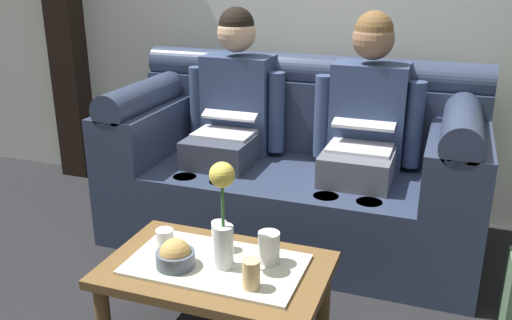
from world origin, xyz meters
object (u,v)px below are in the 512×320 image
Objects in this scene: cup_far_center at (219,236)px; cup_far_left at (165,239)px; person_right at (365,127)px; couch at (294,170)px; person_left at (231,114)px; cup_near_left at (269,248)px; cup_near_right at (251,274)px; flower_vase at (223,214)px; snack_bowl at (175,256)px; coffee_table at (216,277)px.

cup_far_center is 0.21m from cup_far_left.
cup_far_center is at bearing -112.54° from person_right.
couch is 0.46m from person_left.
person_right reaches higher than cup_near_left.
person_right is 1.20m from cup_near_right.
cup_near_right is (-0.00, -0.19, -0.01)m from cup_near_left.
cup_near_left is (0.18, -0.98, 0.06)m from couch.
flower_vase is at bearing -149.55° from cup_near_left.
couch is 0.95m from cup_far_center.
couch reaches higher than cup_far_center.
person_left is 11.59× the size of cup_near_right.
cup_near_right is at bearing -64.92° from person_left.
person_right is 2.98× the size of flower_vase.
cup_near_left is 0.22m from cup_far_center.
cup_near_left is 1.05× the size of cup_far_center.
cup_near_left is (0.55, -0.98, -0.22)m from person_left.
cup_near_right is at bearing -45.70° from cup_far_center.
cup_near_right is at bearing -98.87° from person_right.
couch is 1.09m from flower_vase.
cup_far_center is (-0.21, 0.03, -0.00)m from cup_near_left.
cup_near_left is (-0.18, -0.98, -0.22)m from person_right.
person_left is 2.98× the size of flower_vase.
cup_far_center is (-0.03, -0.95, 0.06)m from couch.
person_left is at bearing 119.21° from cup_near_left.
cup_far_left is at bearing 133.60° from snack_bowl.
cup_far_center is 1.44× the size of cup_far_left.
flower_vase is 0.24m from cup_near_right.
cup_far_center is (0.10, 0.17, 0.02)m from snack_bowl.
cup_far_center is (-0.39, -0.95, -0.22)m from person_right.
person_left reaches higher than coffee_table.
cup_near_left is at bearing -79.38° from couch.
couch reaches higher than cup_near_right.
coffee_table is at bearing -70.94° from person_left.
snack_bowl is at bearing -46.40° from cup_far_left.
cup_far_left is at bearing -120.37° from person_right.
cup_near_right reaches higher than coffee_table.
coffee_table is 0.18m from snack_bowl.
cup_near_left reaches higher than snack_bowl.
person_left is 1.46× the size of coffee_table.
cup_far_left is (-0.60, -1.02, -0.24)m from person_right.
couch is 0.46m from person_right.
couch is at bearing 100.62° from cup_near_left.
person_right reaches higher than cup_far_left.
cup_near_right is 0.44m from cup_far_left.
cup_far_left is (-0.41, 0.15, -0.01)m from cup_near_right.
cup_near_left is 0.19m from cup_near_right.
cup_far_center is at bearing 134.30° from cup_near_right.
flower_vase is 0.33m from cup_far_left.
cup_far_left is (-0.23, 0.04, 0.10)m from coffee_table.
coffee_table is at bearing 148.17° from cup_near_right.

